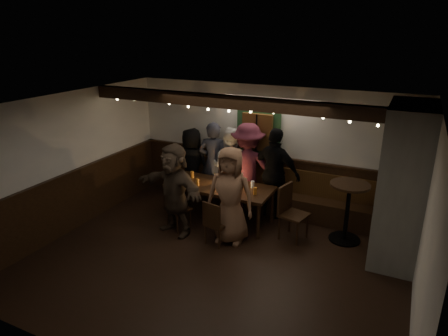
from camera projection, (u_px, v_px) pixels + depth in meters
The scene contains 13 objects.
room at pixel (304, 183), 7.07m from camera, with size 6.02×5.01×2.62m.
dining_table at pixel (219, 189), 7.85m from camera, with size 2.09×0.90×0.91m.
chair_near_left at pixel (175, 206), 7.55m from camera, with size 0.50×0.50×0.86m.
chair_near_right at pixel (215, 221), 7.00m from camera, with size 0.44×0.44×0.83m.
chair_end at pixel (290, 209), 7.25m from camera, with size 0.55×0.55×1.01m.
high_top at pixel (348, 205), 7.09m from camera, with size 0.69×0.69×1.11m.
person_a at pixel (192, 164), 8.88m from camera, with size 0.79×0.52×1.62m, color black.
person_b at pixel (213, 163), 8.65m from camera, with size 0.66×0.43×1.81m, color #272935.
person_c at pixel (230, 167), 8.48m from camera, with size 0.85×0.66×1.75m, color silver.
person_d at pixel (247, 168), 8.25m from camera, with size 1.21×0.70×1.88m, color #3F1623.
person_e at pixel (275, 174), 7.96m from camera, with size 1.09×0.45×1.85m, color black.
person_f at pixel (174, 189), 7.33m from camera, with size 1.62×0.51×1.74m, color #3D2F24.
person_g at pixel (230, 196), 7.02m from camera, with size 0.87×0.56×1.77m, color brown.
Camera 1 is at (2.64, -5.12, 3.68)m, focal length 32.00 mm.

